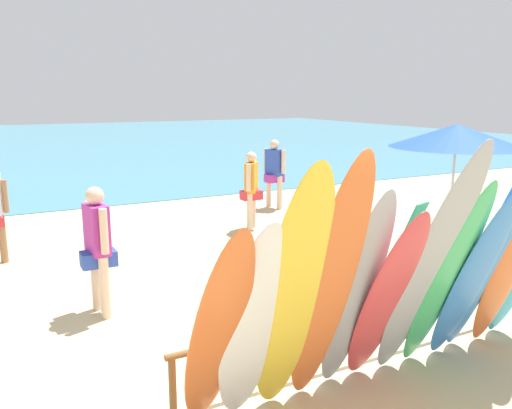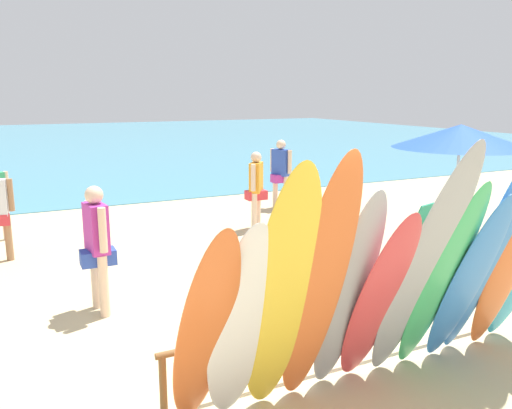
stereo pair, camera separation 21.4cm
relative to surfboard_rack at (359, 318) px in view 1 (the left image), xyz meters
name	(u,v)px [view 1 (the left image)]	position (x,y,z in m)	size (l,w,h in m)	color
ground	(101,179)	(0.00, 14.00, -0.50)	(60.00, 60.00, 0.00)	#D3BC8C
ocean_water	(50,142)	(0.00, 29.30, -0.49)	(60.00, 40.00, 0.02)	teal
surfboard_rack	(359,318)	(0.00, 0.00, 0.00)	(4.30, 0.07, 0.60)	brown
surfboard_orange_0	(218,335)	(-1.88, -0.58, 0.49)	(0.49, 0.07, 2.11)	orange
surfboard_white_1	(253,327)	(-1.56, -0.56, 0.48)	(0.55, 0.07, 2.04)	white
surfboard_yellow_2	(292,297)	(-1.24, -0.65, 0.71)	(0.56, 0.07, 2.54)	yellow
surfboard_orange_3	(329,287)	(-0.89, -0.67, 0.75)	(0.50, 0.07, 2.62)	orange
surfboard_grey_4	(356,294)	(-0.48, -0.54, 0.56)	(0.49, 0.08, 2.21)	#999EA3
surfboard_red_5	(386,300)	(-0.18, -0.60, 0.46)	(0.51, 0.08, 2.07)	#D13D42
surfboard_grey_6	(429,267)	(0.21, -0.73, 0.76)	(0.58, 0.06, 2.70)	#999EA3
surfboard_green_7	(446,279)	(0.56, -0.64, 0.57)	(0.50, 0.06, 2.27)	#38B266
surfboard_blue_8	(471,280)	(0.91, -0.65, 0.50)	(0.50, 0.07, 2.12)	#337AD1
surfboard_blue_9	(495,249)	(1.22, -0.65, 0.78)	(0.47, 0.08, 2.70)	#337AD1
beachgoer_midbeach	(251,185)	(1.54, 5.60, 0.47)	(0.43, 0.51, 1.67)	beige
beachgoer_strolling	(274,169)	(2.98, 7.17, 0.51)	(0.45, 0.62, 1.74)	beige
beachgoer_photographing	(98,242)	(-2.22, 2.56, 0.49)	(0.44, 0.64, 1.71)	beige
beach_chair_red	(424,224)	(3.91, 2.96, -0.06)	(0.69, 0.80, 0.82)	#B7B7BC
beach_umbrella	(456,136)	(3.25, 1.77, 1.71)	(2.10, 2.10, 2.39)	silver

